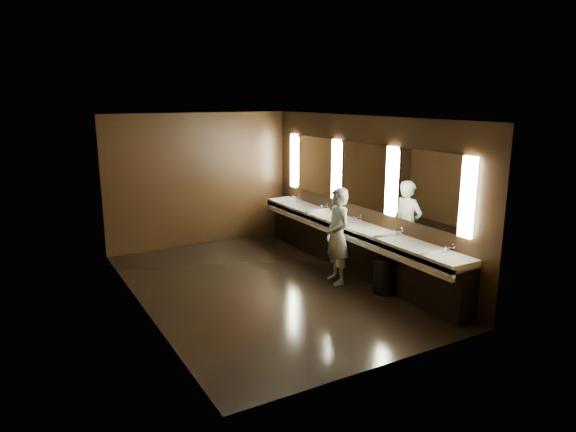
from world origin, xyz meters
name	(u,v)px	position (x,y,z in m)	size (l,w,h in m)	color
floor	(265,287)	(0.00, 0.00, 0.00)	(6.00, 6.00, 0.00)	black
ceiling	(263,118)	(0.00, 0.00, 2.80)	(4.00, 6.00, 0.02)	#2D2D2B
wall_back	(200,180)	(0.00, 3.00, 1.40)	(4.00, 0.02, 2.80)	black
wall_front	(385,254)	(0.00, -3.00, 1.40)	(4.00, 0.02, 2.80)	black
wall_left	(139,220)	(-2.00, 0.00, 1.40)	(0.02, 6.00, 2.80)	black
wall_right	(362,194)	(2.00, 0.00, 1.40)	(0.02, 6.00, 2.80)	black
sink_counter	(352,244)	(1.79, 0.00, 0.50)	(0.55, 5.40, 1.01)	black
mirror_band	(362,175)	(1.98, 0.00, 1.75)	(0.06, 5.03, 1.15)	white
person	(337,236)	(1.19, -0.40, 0.82)	(0.60, 0.39, 1.65)	#82B7C2
trash_bin	(385,276)	(1.58, -1.20, 0.28)	(0.36, 0.36, 0.56)	black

